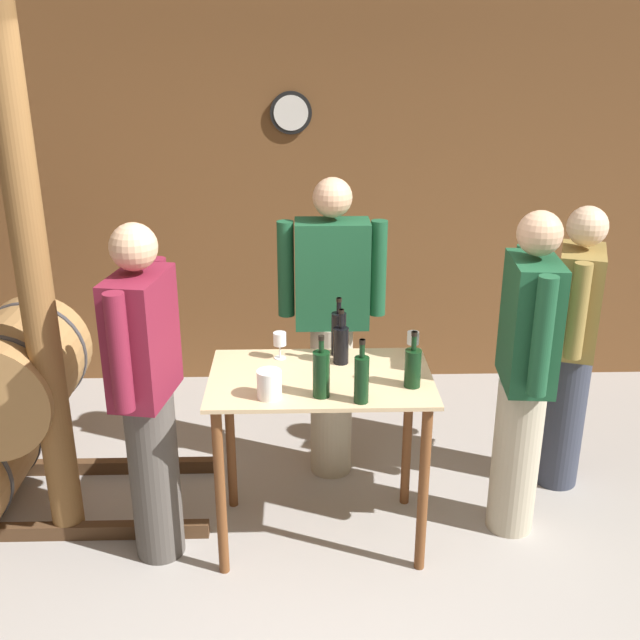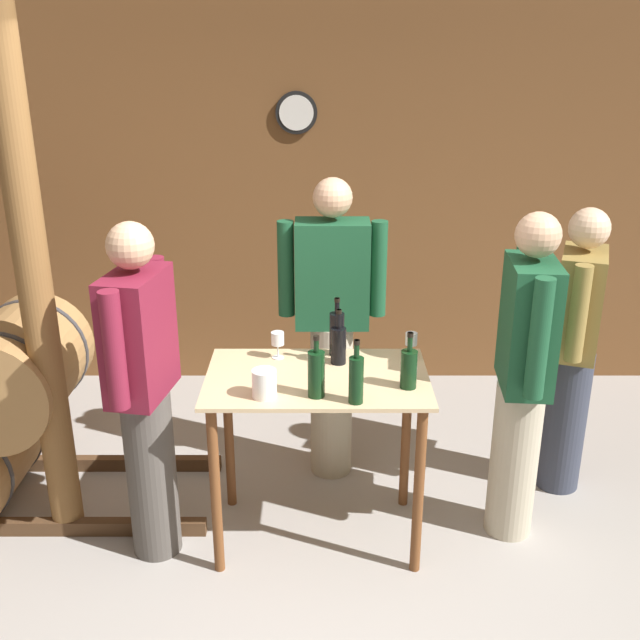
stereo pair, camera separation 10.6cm
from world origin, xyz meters
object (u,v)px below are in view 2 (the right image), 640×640
person_visitor_with_scarf (526,374)px  wine_bottle_far_left (319,373)px  ice_bucket (267,383)px  wine_bottle_left (340,333)px  person_visitor_near_door (147,389)px  person_visitor_bearded (335,325)px  wooden_post (38,285)px  wine_glass_near_left (281,339)px  wine_glass_near_center (414,340)px  person_host (577,348)px  wine_bottle_right (359,378)px  wine_bottle_center (341,344)px  wine_bottle_far_right (412,368)px

person_visitor_with_scarf → wine_bottle_far_left: bearing=-165.8°
ice_bucket → person_visitor_with_scarf: size_ratio=0.08×
wine_bottle_left → person_visitor_near_door: size_ratio=0.18×
person_visitor_bearded → wine_bottle_left: bearing=-87.0°
wine_bottle_left → person_visitor_with_scarf: (0.90, -0.22, -0.13)m
person_visitor_with_scarf → person_visitor_bearded: 1.09m
person_visitor_near_door → wooden_post: bearing=161.8°
wine_glass_near_left → person_visitor_near_door: person_visitor_near_door is taller
wine_bottle_far_left → wine_glass_near_center: wine_bottle_far_left is taller
wooden_post → person_visitor_with_scarf: 2.35m
person_visitor_near_door → person_host: bearing=14.8°
wine_bottle_right → wooden_post: bearing=167.7°
wooden_post → wine_bottle_right: size_ratio=9.01×
wine_bottle_left → wine_bottle_center: wine_bottle_left is taller
wine_bottle_far_left → wine_glass_near_center: bearing=41.8°
wine_glass_near_left → wooden_post: bearing=-171.7°
wine_bottle_left → wine_bottle_center: bearing=-86.8°
wooden_post → wine_glass_near_left: (1.11, 0.16, -0.34)m
wine_bottle_left → wine_glass_near_center: wine_bottle_left is taller
person_host → person_visitor_with_scarf: (-0.38, -0.42, 0.04)m
wine_glass_near_left → ice_bucket: (-0.04, -0.43, -0.03)m
wine_bottle_center → wine_bottle_far_left: bearing=-106.6°
wine_bottle_center → ice_bucket: bearing=-132.8°
wine_bottle_far_left → wine_glass_near_center: (0.47, 0.42, -0.02)m
wine_bottle_center → wine_glass_near_center: wine_bottle_center is taller
wine_bottle_right → wine_bottle_far_right: (0.25, 0.15, -0.02)m
wooden_post → wine_bottle_far_right: (1.73, -0.17, -0.34)m
wine_bottle_left → wine_bottle_far_left: bearing=-102.2°
wine_bottle_far_right → person_visitor_with_scarf: size_ratio=0.16×
wine_bottle_far_left → ice_bucket: size_ratio=2.26×
wine_bottle_left → ice_bucket: size_ratio=2.33×
person_visitor_with_scarf → person_visitor_bearded: (-0.92, 0.58, 0.03)m
wine_bottle_far_left → wine_bottle_left: 0.48m
person_visitor_near_door → wine_bottle_left: bearing=22.3°
person_visitor_bearded → person_visitor_near_door: 1.15m
wooden_post → wine_bottle_far_left: (1.31, -0.26, -0.33)m
wine_bottle_left → wine_bottle_far_right: (0.32, -0.38, -0.02)m
wine_bottle_right → wine_glass_near_center: wine_bottle_right is taller
wine_bottle_left → person_visitor_with_scarf: size_ratio=0.18×
wooden_post → wine_glass_near_left: size_ratio=19.50×
person_visitor_with_scarf → person_visitor_near_door: size_ratio=1.00×
person_host → person_visitor_near_door: (-2.19, -0.58, 0.04)m
wine_bottle_right → person_visitor_near_door: (-0.98, 0.16, -0.13)m
wooden_post → wine_bottle_far_right: 1.78m
wine_bottle_center → person_visitor_with_scarf: person_visitor_with_scarf is taller
wine_bottle_far_right → wine_glass_near_left: bearing=151.5°
ice_bucket → person_host: size_ratio=0.08×
person_visitor_near_door → wine_bottle_center: bearing=16.2°
wooden_post → wine_glass_near_center: 1.82m
wine_bottle_left → person_visitor_near_door: person_visitor_near_door is taller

